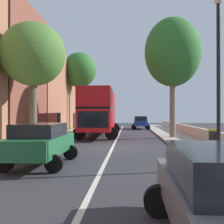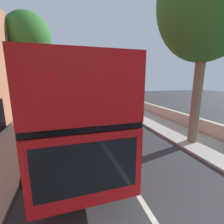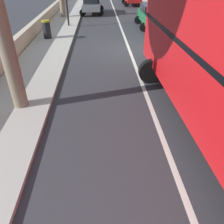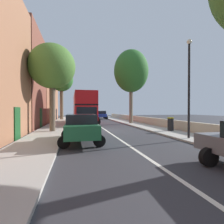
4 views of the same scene
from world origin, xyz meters
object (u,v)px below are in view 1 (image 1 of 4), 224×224
(double_decker_bus, at_px, (100,110))
(street_tree_right_3, at_px, (173,53))
(parked_car_green_left_1, at_px, (41,141))
(street_tree_left_2, at_px, (33,55))
(parked_car_blue_right_2, at_px, (141,122))
(street_tree_left_0, at_px, (80,71))
(lamppost_right, at_px, (218,67))
(litter_bin_right, at_px, (214,141))

(double_decker_bus, distance_m, street_tree_right_3, 8.13)
(parked_car_green_left_1, height_order, street_tree_right_3, street_tree_right_3)
(parked_car_green_left_1, distance_m, street_tree_left_2, 7.28)
(parked_car_blue_right_2, xyz_separation_m, street_tree_left_0, (-7.77, -1.56, 6.49))
(parked_car_blue_right_2, relative_size, street_tree_left_2, 0.58)
(lamppost_right, height_order, litter_bin_right, lamppost_right)
(parked_car_green_left_1, bearing_deg, street_tree_right_3, 59.81)
(street_tree_left_0, bearing_deg, litter_bin_right, -62.22)
(street_tree_left_0, xyz_separation_m, street_tree_right_3, (9.88, -11.29, -0.32))
(parked_car_blue_right_2, relative_size, street_tree_left_0, 0.44)
(double_decker_bus, relative_size, street_tree_right_3, 1.12)
(litter_bin_right, bearing_deg, parked_car_blue_right_2, 97.38)
(double_decker_bus, relative_size, parked_car_green_left_1, 2.49)
(parked_car_green_left_1, bearing_deg, street_tree_left_0, 96.74)
(street_tree_left_0, distance_m, street_tree_left_2, 18.40)
(street_tree_right_3, bearing_deg, lamppost_right, -91.39)
(street_tree_left_2, height_order, street_tree_right_3, street_tree_right_3)
(double_decker_bus, bearing_deg, street_tree_left_0, 110.85)
(street_tree_left_2, relative_size, litter_bin_right, 6.41)
(street_tree_left_2, bearing_deg, parked_car_blue_right_2, 70.05)
(street_tree_left_0, distance_m, lamppost_right, 26.01)
(parked_car_green_left_1, distance_m, parked_car_blue_right_2, 25.55)
(street_tree_left_0, xyz_separation_m, street_tree_left_2, (0.57, -18.29, -1.90))
(street_tree_right_3, bearing_deg, litter_bin_right, -85.49)
(street_tree_right_3, relative_size, lamppost_right, 1.57)
(double_decker_bus, bearing_deg, street_tree_right_3, -16.72)
(street_tree_left_0, relative_size, street_tree_right_3, 0.98)
(parked_car_green_left_1, bearing_deg, parked_car_blue_right_2, 78.72)
(street_tree_left_2, relative_size, lamppost_right, 1.17)
(double_decker_bus, relative_size, street_tree_left_0, 1.15)
(double_decker_bus, relative_size, parked_car_blue_right_2, 2.60)
(street_tree_left_2, distance_m, litter_bin_right, 11.26)
(lamppost_right, relative_size, litter_bin_right, 5.50)
(double_decker_bus, xyz_separation_m, parked_car_green_left_1, (-0.80, -14.11, -1.40))
(parked_car_blue_right_2, bearing_deg, parked_car_green_left_1, -101.28)
(street_tree_right_3, bearing_deg, double_decker_bus, 163.28)
(parked_car_blue_right_2, height_order, litter_bin_right, parked_car_blue_right_2)
(parked_car_blue_right_2, bearing_deg, street_tree_left_0, -168.66)
(double_decker_bus, distance_m, lamppost_right, 15.77)
(parked_car_green_left_1, distance_m, litter_bin_right, 8.52)
(parked_car_blue_right_2, relative_size, litter_bin_right, 3.72)
(parked_car_green_left_1, distance_m, lamppost_right, 7.38)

